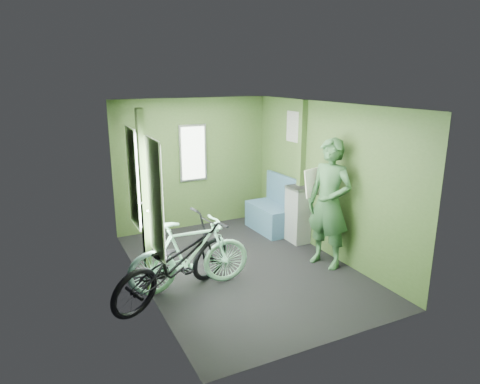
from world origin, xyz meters
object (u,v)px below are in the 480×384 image
object	(u,v)px
bench_seat	(272,214)
waste_box	(298,214)
bicycle_black	(178,298)
passenger	(329,204)
bicycle_mint	(191,289)

from	to	relation	value
bench_seat	waste_box	bearing A→B (deg)	-82.01
bicycle_black	passenger	distance (m)	2.44
waste_box	bench_seat	xyz separation A→B (m)	(-0.11, 0.64, -0.18)
bicycle_mint	bench_seat	distance (m)	2.51
waste_box	bicycle_black	bearing A→B (deg)	-158.54
passenger	bench_seat	xyz separation A→B (m)	(0.01, 1.59, -0.63)
passenger	bicycle_black	bearing A→B (deg)	-109.73
bicycle_black	waste_box	xyz separation A→B (m)	(2.38, 0.94, 0.47)
waste_box	bicycle_mint	bearing A→B (deg)	-159.76
passenger	waste_box	bearing A→B (deg)	153.04
bicycle_mint	waste_box	world-z (taller)	waste_box
bench_seat	passenger	bearing A→B (deg)	-92.50
bicycle_black	bench_seat	size ratio (longest dim) A/B	1.89
passenger	bicycle_mint	bearing A→B (deg)	-113.80
bicycle_black	waste_box	size ratio (longest dim) A/B	1.99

